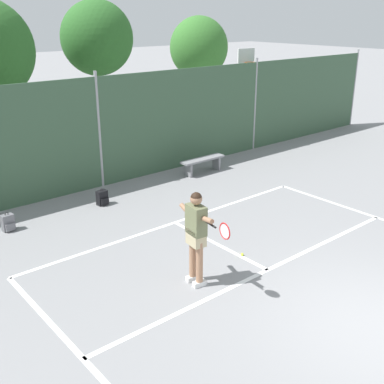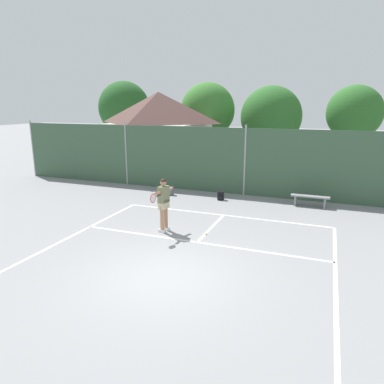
% 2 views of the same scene
% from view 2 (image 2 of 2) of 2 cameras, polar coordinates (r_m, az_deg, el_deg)
% --- Properties ---
extents(ground_plane, '(120.00, 120.00, 0.00)m').
position_cam_2_polar(ground_plane, '(9.29, -4.61, -13.48)').
color(ground_plane, gray).
extents(court_markings, '(8.30, 11.10, 0.01)m').
position_cam_2_polar(court_markings, '(9.81, -2.94, -11.86)').
color(court_markings, white).
rests_on(court_markings, ground).
extents(chainlink_fence, '(26.09, 0.09, 3.35)m').
position_cam_2_polar(chainlink_fence, '(17.01, 8.52, 4.81)').
color(chainlink_fence, '#38563D').
rests_on(chainlink_fence, ground).
extents(clubhouse_building, '(5.87, 5.63, 5.02)m').
position_cam_2_polar(clubhouse_building, '(22.86, -5.36, 9.76)').
color(clubhouse_building, beige).
rests_on(clubhouse_building, ground).
extents(treeline_backdrop, '(26.94, 3.75, 6.06)m').
position_cam_2_polar(treeline_backdrop, '(25.75, 8.75, 12.46)').
color(treeline_backdrop, brown).
rests_on(treeline_backdrop, ground).
extents(tennis_player, '(0.31, 1.44, 1.85)m').
position_cam_2_polar(tennis_player, '(12.00, -4.63, -1.35)').
color(tennis_player, silver).
rests_on(tennis_player, ground).
extents(tennis_ball, '(0.07, 0.07, 0.07)m').
position_cam_2_polar(tennis_ball, '(11.99, 2.26, -6.74)').
color(tennis_ball, '#CCE033').
rests_on(tennis_ball, ground).
extents(backpack_grey, '(0.29, 0.26, 0.46)m').
position_cam_2_polar(backpack_grey, '(17.08, -3.52, 0.15)').
color(backpack_grey, slate).
rests_on(backpack_grey, ground).
extents(backpack_black, '(0.30, 0.27, 0.46)m').
position_cam_2_polar(backpack_black, '(16.22, 4.65, -0.62)').
color(backpack_black, black).
rests_on(backpack_black, ground).
extents(courtside_bench, '(1.60, 0.36, 0.48)m').
position_cam_2_polar(courtside_bench, '(15.92, 18.54, -0.98)').
color(courtside_bench, gray).
rests_on(courtside_bench, ground).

